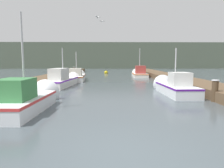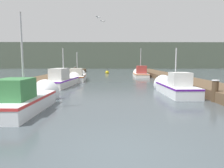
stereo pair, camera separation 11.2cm
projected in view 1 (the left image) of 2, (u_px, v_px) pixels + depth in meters
ground_plane at (124, 156)px, 4.43m from camera, size 200.00×200.00×0.00m
dock_left at (49, 79)px, 20.18m from camera, size 2.68×40.00×0.55m
dock_right at (175, 79)px, 20.40m from camera, size 2.68×40.00×0.55m
distant_shore_ridge at (110, 56)px, 62.09m from camera, size 120.00×16.00×7.17m
fishing_boat_0 at (28, 99)px, 8.79m from camera, size 1.82×4.83×4.58m
fishing_boat_1 at (173, 87)px, 13.04m from camera, size 1.67×5.03×3.33m
fishing_boat_2 at (64, 80)px, 17.10m from camera, size 2.01×6.15×3.55m
fishing_boat_3 at (77, 76)px, 22.11m from camera, size 2.05×6.08×3.58m
fishing_boat_4 at (139, 73)px, 27.09m from camera, size 1.90×5.09×4.36m
mooring_piling_0 at (215, 91)px, 10.28m from camera, size 0.36×0.36×1.14m
mooring_piling_1 at (74, 71)px, 28.43m from camera, size 0.33×0.33×1.27m
channel_buoy at (106, 72)px, 33.58m from camera, size 0.61×0.61×1.11m
seagull_lead at (98, 17)px, 15.18m from camera, size 0.40×0.53×0.12m
seagull_1 at (102, 21)px, 19.08m from camera, size 0.54×0.37×0.12m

